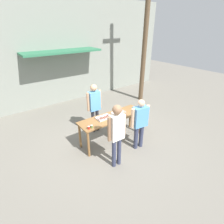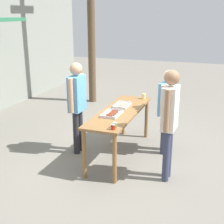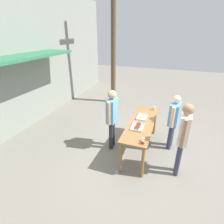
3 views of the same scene
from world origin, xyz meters
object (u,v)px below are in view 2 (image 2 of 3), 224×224
object	(u,v)px
condiment_jar_mustard	(113,127)
beer_cup	(144,96)
food_tray_buns	(122,105)
food_tray_sausages	(112,114)
person_server_behind_table	(77,100)
condiment_jar_ketchup	(115,125)
person_customer_holding_hotdog	(170,115)
person_customer_with_cup	(167,105)

from	to	relation	value
condiment_jar_mustard	beer_cup	bearing A→B (deg)	0.12
food_tray_buns	food_tray_sausages	bearing A→B (deg)	179.83
person_server_behind_table	condiment_jar_ketchup	bearing A→B (deg)	-124.86
condiment_jar_mustard	beer_cup	xyz separation A→B (m)	(1.87, 0.00, 0.01)
food_tray_buns	beer_cup	distance (m)	0.69
person_server_behind_table	person_customer_holding_hotdog	bearing A→B (deg)	-103.60
person_server_behind_table	person_customer_holding_hotdog	size ratio (longest dim) A/B	0.97
condiment_jar_mustard	person_customer_with_cup	world-z (taller)	person_customer_with_cup
food_tray_sausages	condiment_jar_mustard	distance (m)	0.72
person_customer_holding_hotdog	person_customer_with_cup	distance (m)	1.04
beer_cup	person_customer_holding_hotdog	size ratio (longest dim) A/B	0.06
condiment_jar_ketchup	person_server_behind_table	xyz separation A→B (m)	(0.69, 0.98, 0.13)
food_tray_sausages	condiment_jar_ketchup	distance (m)	0.63
food_tray_buns	condiment_jar_ketchup	size ratio (longest dim) A/B	5.12
food_tray_buns	person_customer_holding_hotdog	distance (m)	1.38
food_tray_sausages	food_tray_buns	world-z (taller)	food_tray_buns
food_tray_sausages	condiment_jar_mustard	xyz separation A→B (m)	(-0.67, -0.26, 0.03)
food_tray_buns	condiment_jar_ketchup	world-z (taller)	condiment_jar_ketchup
condiment_jar_ketchup	beer_cup	xyz separation A→B (m)	(1.77, -0.00, 0.01)
person_customer_holding_hotdog	condiment_jar_ketchup	bearing A→B (deg)	-69.84
food_tray_sausages	person_customer_holding_hotdog	xyz separation A→B (m)	(-0.32, -1.05, 0.20)
food_tray_buns	person_customer_with_cup	distance (m)	0.84
person_customer_with_cup	person_customer_holding_hotdog	bearing A→B (deg)	20.00
person_customer_with_cup	food_tray_buns	bearing A→B (deg)	-73.56
condiment_jar_ketchup	beer_cup	size ratio (longest dim) A/B	0.74
condiment_jar_ketchup	condiment_jar_mustard	bearing A→B (deg)	-176.15
person_server_behind_table	beer_cup	bearing A→B (deg)	-42.03
food_tray_buns	condiment_jar_ketchup	bearing A→B (deg)	-167.41
person_customer_holding_hotdog	food_tray_sausages	bearing A→B (deg)	-104.49
condiment_jar_mustard	person_server_behind_table	distance (m)	1.27
condiment_jar_mustard	beer_cup	distance (m)	1.87
person_server_behind_table	person_customer_with_cup	world-z (taller)	person_server_behind_table
condiment_jar_mustard	person_customer_with_cup	xyz separation A→B (m)	(1.35, -0.57, 0.03)
condiment_jar_mustard	condiment_jar_ketchup	xyz separation A→B (m)	(0.09, 0.01, 0.00)
person_customer_holding_hotdog	person_customer_with_cup	size ratio (longest dim) A/B	1.12
food_tray_sausages	person_customer_with_cup	xyz separation A→B (m)	(0.68, -0.84, 0.06)
beer_cup	person_server_behind_table	size ratio (longest dim) A/B	0.06
food_tray_buns	condiment_jar_ketchup	distance (m)	1.16
food_tray_buns	person_customer_with_cup	xyz separation A→B (m)	(0.12, -0.83, 0.05)
condiment_jar_mustard	person_customer_holding_hotdog	world-z (taller)	person_customer_holding_hotdog
food_tray_sausages	beer_cup	distance (m)	1.23
food_tray_sausages	person_server_behind_table	distance (m)	0.75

